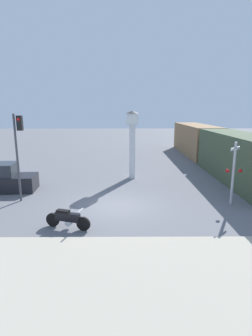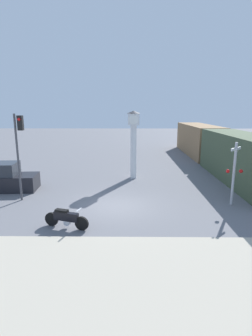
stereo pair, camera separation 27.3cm
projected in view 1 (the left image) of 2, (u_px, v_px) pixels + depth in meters
ground_plane at (116, 206)px, 14.13m from camera, size 120.00×120.00×0.00m
sidewalk_strip at (109, 287)px, 7.61m from camera, size 36.00×6.00×0.10m
motorcycle at (68, 219)px, 11.41m from camera, size 2.06×0.77×0.93m
clock_tower at (132, 135)px, 19.34m from camera, size 1.00×1.00×5.03m
freight_train at (213, 147)px, 24.64m from camera, size 2.80×23.81×3.40m
traffic_light at (18, 143)px, 14.29m from camera, size 0.50×0.35×4.90m
railroad_crossing_signal at (234, 171)px, 14.13m from camera, size 0.90×0.82×3.43m
parked_car at (1, 179)px, 16.69m from camera, size 4.33×2.14×1.80m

